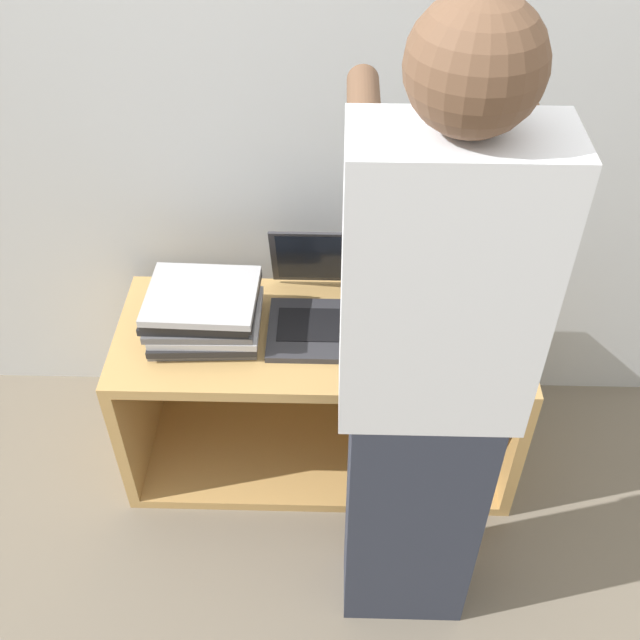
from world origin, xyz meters
The scene contains 7 objects.
ground_plane centered at (0.00, 0.00, 0.00)m, with size 12.00×12.00×0.00m, color #756B5B.
wall_back centered at (0.00, 0.61, 1.20)m, with size 8.00×0.05×2.40m.
cart centered at (0.00, 0.31, 0.29)m, with size 1.24×0.51×0.57m.
laptop_open centered at (0.00, 0.31, 0.63)m, with size 0.32×0.37×0.27m.
laptop_stack_left centered at (-0.35, 0.25, 0.65)m, with size 0.34×0.29×0.16m.
laptop_stack_right centered at (0.34, 0.26, 0.65)m, with size 0.33×0.29×0.16m.
person centered at (0.25, -0.25, 0.88)m, with size 0.40×0.53×1.75m.
Camera 1 is at (0.04, -1.39, 2.12)m, focal length 42.00 mm.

